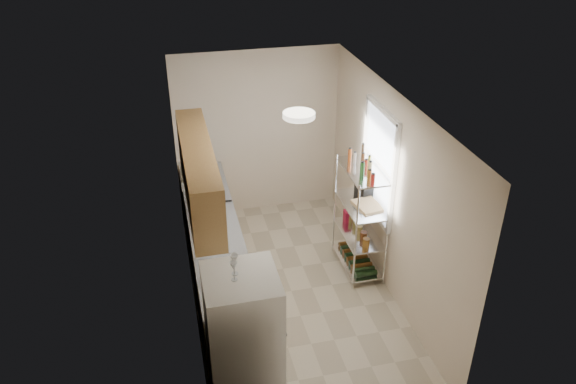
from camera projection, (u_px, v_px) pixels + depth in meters
name	position (u px, v px, depth m)	size (l,w,h in m)	color
room	(292.00, 206.00, 6.69)	(2.52, 4.42, 2.62)	beige
counter_run	(215.00, 253.00, 7.29)	(0.63, 3.51, 0.90)	#A37F45
upper_cabinets	(199.00, 173.00, 6.31)	(0.33, 2.20, 0.72)	#A37F45
range_hood	(200.00, 174.00, 7.21)	(0.50, 0.60, 0.12)	#B7BABC
window	(379.00, 164.00, 7.11)	(0.06, 1.00, 1.46)	white
bakers_rack	(362.00, 198.00, 7.24)	(0.45, 0.90, 1.73)	silver
ceiling_dome	(299.00, 115.00, 5.81)	(0.34, 0.34, 0.06)	white
refrigerator	(244.00, 346.00, 5.35)	(0.68, 0.68, 1.64)	white
wine_glass_a	(234.00, 264.00, 4.94)	(0.07, 0.07, 0.21)	silver
wine_glass_b	(234.00, 271.00, 4.87)	(0.07, 0.07, 0.19)	silver
rice_cooker	(213.00, 216.00, 7.04)	(0.27, 0.27, 0.22)	silver
frying_pan_large	(208.00, 203.00, 7.49)	(0.28, 0.28, 0.05)	black
frying_pan_small	(202.00, 192.00, 7.75)	(0.21, 0.21, 0.04)	black
cutting_board	(368.00, 205.00, 7.24)	(0.30, 0.39, 0.03)	tan
espresso_machine	(365.00, 184.00, 7.46)	(0.17, 0.25, 0.29)	black
storage_bag	(348.00, 216.00, 7.74)	(0.10, 0.13, 0.15)	maroon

